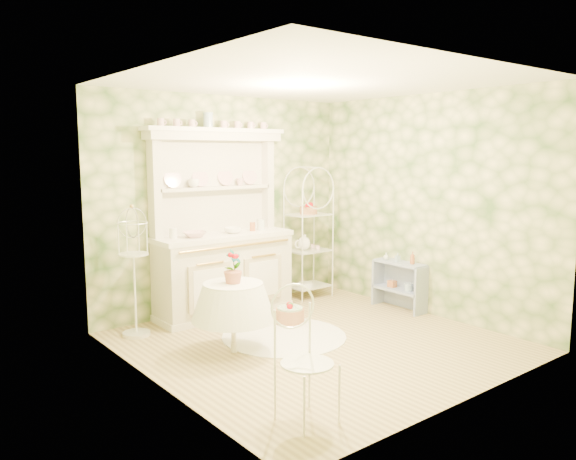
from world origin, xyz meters
TOP-DOWN VIEW (x-y plane):
  - floor at (0.00, 0.00)m, footprint 3.60×3.60m
  - ceiling at (0.00, 0.00)m, footprint 3.60×3.60m
  - wall_left at (-1.80, 0.00)m, footprint 3.60×3.60m
  - wall_right at (1.80, 0.00)m, footprint 3.60×3.60m
  - wall_back at (0.00, 1.80)m, footprint 3.60×3.60m
  - wall_front at (0.00, -1.80)m, footprint 3.60×3.60m
  - kitchen_dresser at (-0.20, 1.52)m, footprint 1.87×0.61m
  - bakers_rack at (1.17, 1.52)m, footprint 0.58×0.42m
  - side_shelf at (1.67, 0.31)m, footprint 0.29×0.69m
  - round_table at (-0.85, 0.30)m, footprint 0.71×0.71m
  - cafe_chair at (-1.22, -1.27)m, footprint 0.52×0.52m
  - birdcage_stand at (-1.41, 1.41)m, footprint 0.32×0.32m
  - floor_basket at (0.18, 0.69)m, footprint 0.35×0.35m
  - lace_rug at (-0.15, 0.38)m, footprint 1.65×1.65m
  - bowl_floral at (-0.62, 1.49)m, footprint 0.34×0.34m
  - bowl_white at (-0.08, 1.48)m, footprint 0.28×0.28m
  - cup_left at (-0.51, 1.68)m, footprint 0.13×0.13m
  - cup_right at (0.16, 1.68)m, footprint 0.13×0.13m
  - potted_geranium at (-0.81, 0.35)m, footprint 0.19×0.14m
  - bottle_amber at (1.68, 0.12)m, footprint 0.07×0.07m
  - bottle_blue at (1.65, 0.34)m, footprint 0.06×0.06m
  - bottle_glass at (1.63, 0.51)m, footprint 0.09×0.09m

SIDE VIEW (x-z plane):
  - floor at x=0.00m, z-range 0.00..0.00m
  - lace_rug at x=-0.15m, z-range 0.00..0.01m
  - floor_basket at x=0.18m, z-range 0.00..0.20m
  - side_shelf at x=1.67m, z-range 0.00..0.58m
  - round_table at x=-0.85m, z-range 0.00..0.65m
  - cafe_chair at x=-1.22m, z-range 0.00..0.92m
  - bottle_glass at x=1.63m, z-range 0.60..0.70m
  - bottle_blue at x=1.65m, z-range 0.59..0.71m
  - birdcage_stand at x=-1.41m, z-range 0.00..1.34m
  - bottle_amber at x=1.68m, z-range 0.60..0.76m
  - potted_geranium at x=-0.81m, z-range 0.69..1.01m
  - bakers_rack at x=1.17m, z-range 0.00..1.85m
  - bowl_floral at x=-0.62m, z-range 0.98..1.05m
  - bowl_white at x=-0.08m, z-range 0.98..1.05m
  - kitchen_dresser at x=-0.20m, z-range 0.00..2.29m
  - wall_left at x=-1.80m, z-range 1.35..1.35m
  - wall_right at x=1.80m, z-range 1.35..1.35m
  - wall_back at x=0.00m, z-range 1.35..1.35m
  - wall_front at x=0.00m, z-range 1.35..1.35m
  - cup_left at x=-0.51m, z-range 1.56..1.66m
  - cup_right at x=0.16m, z-range 1.56..1.66m
  - ceiling at x=0.00m, z-range 2.70..2.70m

